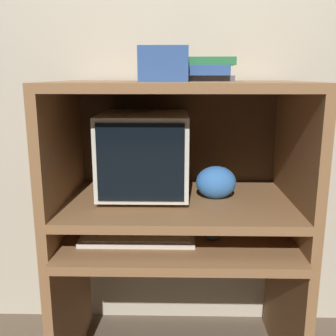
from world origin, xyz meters
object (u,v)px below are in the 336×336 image
object	(u,v)px
keyboard	(137,238)
mouse	(212,237)
snack_bag	(216,182)
storage_box	(164,64)
crt_monitor	(145,153)
book_stack	(208,69)

from	to	relation	value
keyboard	mouse	distance (m)	0.31
keyboard	snack_bag	bearing A→B (deg)	22.39
snack_bag	storage_box	distance (m)	0.55
storage_box	crt_monitor	bearing A→B (deg)	129.73
keyboard	book_stack	distance (m)	0.77
crt_monitor	storage_box	distance (m)	0.40
book_stack	storage_box	world-z (taller)	storage_box
crt_monitor	mouse	bearing A→B (deg)	-30.00
book_stack	mouse	bearing A→B (deg)	-84.98
mouse	crt_monitor	bearing A→B (deg)	150.00
storage_box	mouse	bearing A→B (deg)	-16.98
crt_monitor	snack_bag	xyz separation A→B (m)	(0.31, -0.05, -0.12)
crt_monitor	book_stack	size ratio (longest dim) A/B	2.01
keyboard	storage_box	distance (m)	0.72
snack_bag	book_stack	bearing A→B (deg)	123.36
snack_bag	book_stack	xyz separation A→B (m)	(-0.04, 0.06, 0.48)
mouse	book_stack	size ratio (longest dim) A/B	0.31
crt_monitor	book_stack	world-z (taller)	book_stack
book_stack	snack_bag	bearing A→B (deg)	-56.64
keyboard	storage_box	world-z (taller)	storage_box
keyboard	book_stack	size ratio (longest dim) A/B	2.23
mouse	storage_box	xyz separation A→B (m)	(-0.20, 0.06, 0.70)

